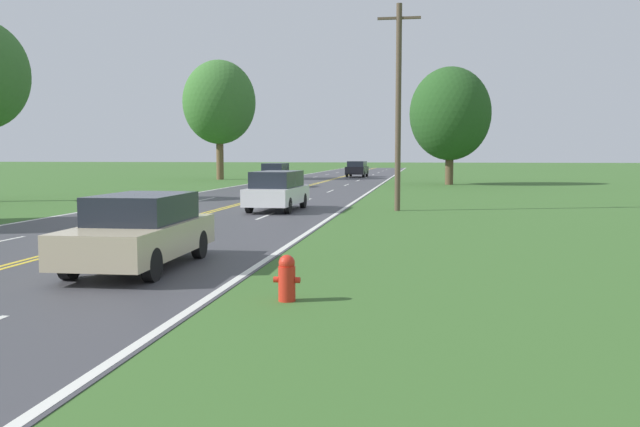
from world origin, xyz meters
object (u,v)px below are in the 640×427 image
at_px(car_champagne_sedan_nearest, 141,230).
at_px(car_white_van_approaching, 277,190).
at_px(tree_behind_sign, 450,114).
at_px(fire_hydrant, 287,278).
at_px(car_black_suv_mid_far, 357,169).
at_px(tree_left_verge, 219,102).
at_px(car_dark_blue_suv_mid_near, 275,174).

bearing_deg(car_champagne_sedan_nearest, car_white_van_approaching, 179.86).
height_order(tree_behind_sign, car_white_van_approaching, tree_behind_sign).
distance_m(fire_hydrant, tree_behind_sign, 44.42).
xyz_separation_m(car_white_van_approaching, car_black_suv_mid_far, (-0.95, 43.05, 0.01)).
distance_m(car_white_van_approaching, car_black_suv_mid_far, 43.06).
bearing_deg(tree_left_verge, car_white_van_approaching, -68.92).
bearing_deg(car_white_van_approaching, fire_hydrant, 14.51).
height_order(car_white_van_approaching, car_dark_blue_suv_mid_near, car_dark_blue_suv_mid_near).
relative_size(car_champagne_sedan_nearest, car_dark_blue_suv_mid_near, 1.18).
height_order(fire_hydrant, car_dark_blue_suv_mid_near, car_dark_blue_suv_mid_near).
bearing_deg(tree_behind_sign, car_white_van_approaching, -106.96).
xyz_separation_m(car_white_van_approaching, car_dark_blue_suv_mid_near, (-4.63, 20.25, 0.04)).
bearing_deg(car_black_suv_mid_far, tree_left_verge, -51.20).
xyz_separation_m(tree_left_verge, car_champagne_sedan_nearest, (13.46, -48.83, -6.48)).
height_order(tree_behind_sign, car_champagne_sedan_nearest, tree_behind_sign).
height_order(car_white_van_approaching, car_black_suv_mid_far, car_white_van_approaching).
xyz_separation_m(tree_left_verge, tree_behind_sign, (21.21, -7.62, -1.71)).
xyz_separation_m(fire_hydrant, car_black_suv_mid_far, (-4.98, 60.51, 0.51)).
distance_m(fire_hydrant, car_dark_blue_suv_mid_near, 38.70).
bearing_deg(car_champagne_sedan_nearest, car_black_suv_mid_far, 179.87).
xyz_separation_m(tree_behind_sign, car_white_van_approaching, (-8.07, -26.47, -4.68)).
bearing_deg(fire_hydrant, car_black_suv_mid_far, 94.70).
bearing_deg(car_black_suv_mid_far, car_champagne_sedan_nearest, 3.73).
height_order(tree_behind_sign, car_black_suv_mid_far, tree_behind_sign).
relative_size(car_white_van_approaching, car_black_suv_mid_far, 1.14).
xyz_separation_m(car_dark_blue_suv_mid_near, car_black_suv_mid_far, (3.68, 22.79, -0.03)).
relative_size(fire_hydrant, tree_left_verge, 0.07).
bearing_deg(car_champagne_sedan_nearest, tree_behind_sign, 167.96).
distance_m(tree_left_verge, car_champagne_sedan_nearest, 51.06).
distance_m(car_dark_blue_suv_mid_near, car_black_suv_mid_far, 23.09).
distance_m(tree_left_verge, car_black_suv_mid_far, 16.42).
xyz_separation_m(tree_left_verge, car_black_suv_mid_far, (12.19, 8.96, -6.38)).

